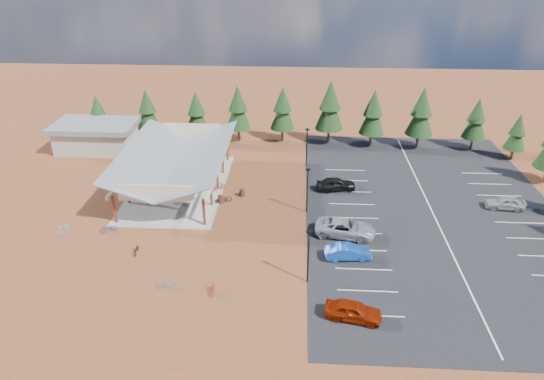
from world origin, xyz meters
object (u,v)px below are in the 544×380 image
object	(u,v)px
outbuilding	(96,136)
bike_7	(214,166)
bike_15	(218,187)
bike_2	(180,170)
trash_bin_0	(221,199)
car_0	(353,311)
car_2	(345,228)
bike_13	(165,284)
bike_pavilion	(176,158)
trash_bin_1	(242,192)
bike_11	(213,288)
bike_0	(154,201)
bike_5	(202,185)
car_1	(348,252)
bike_6	(212,172)
lamp_post_2	(307,145)
car_8	(505,203)
bike_3	(170,161)
bike_9	(64,229)
bike_8	(136,250)
bike_16	(224,199)
lamp_post_0	(308,253)
lamp_post_1	(307,187)
bike_4	(180,202)
bike_1	(161,193)
car_4	(336,184)
bike_10	(108,228)

from	to	relation	value
outbuilding	bike_7	bearing A→B (deg)	-18.97
bike_15	bike_2	bearing A→B (deg)	9.14
trash_bin_0	car_0	size ratio (longest dim) A/B	0.21
car_2	bike_13	bearing A→B (deg)	129.80
bike_2	car_2	bearing A→B (deg)	-106.91
bike_pavilion	outbuilding	world-z (taller)	bike_pavilion
trash_bin_0	trash_bin_1	size ratio (longest dim) A/B	1.00
bike_11	bike_15	distance (m)	18.53
bike_0	bike_5	bearing A→B (deg)	-47.79
car_1	bike_6	bearing A→B (deg)	36.81
bike_11	outbuilding	bearing A→B (deg)	122.44
car_0	trash_bin_0	bearing A→B (deg)	47.06
trash_bin_1	bike_7	size ratio (longest dim) A/B	0.50
lamp_post_2	car_8	xyz separation A→B (m)	(21.44, -10.02, -2.24)
bike_3	bike_9	distance (m)	18.42
bike_7	bike_8	world-z (taller)	bike_7
bike_16	car_0	size ratio (longest dim) A/B	0.43
lamp_post_0	trash_bin_0	size ratio (longest dim) A/B	5.71
bike_3	car_1	distance (m)	29.15
trash_bin_0	bike_16	world-z (taller)	bike_16
trash_bin_1	bike_15	distance (m)	3.11
bike_pavilion	bike_11	distance (m)	20.56
lamp_post_2	bike_2	size ratio (longest dim) A/B	3.22
lamp_post_1	bike_4	bearing A→B (deg)	178.18
bike_9	car_1	distance (m)	27.85
lamp_post_1	car_1	size ratio (longest dim) A/B	1.23
bike_8	bike_9	size ratio (longest dim) A/B	0.89
bike_pavilion	bike_7	xyz separation A→B (m)	(3.39, 5.02, -3.18)
trash_bin_0	bike_pavilion	bearing A→B (deg)	147.57
bike_4	bike_15	size ratio (longest dim) A/B	0.96
bike_4	bike_8	world-z (taller)	bike_4
bike_6	bike_16	size ratio (longest dim) A/B	0.86
bike_4	bike_11	world-z (taller)	bike_4
bike_2	bike_3	size ratio (longest dim) A/B	1.05
bike_pavilion	bike_1	bearing A→B (deg)	-118.44
lamp_post_0	bike_7	size ratio (longest dim) A/B	2.86
bike_6	trash_bin_1	bearing A→B (deg)	-158.88
bike_7	bike_16	world-z (taller)	bike_7
bike_pavilion	bike_7	bearing A→B (deg)	56.02
bike_9	bike_13	distance (m)	14.46
bike_0	bike_11	world-z (taller)	bike_0
outbuilding	car_2	distance (m)	38.65
car_0	bike_7	bearing A→B (deg)	40.84
bike_13	outbuilding	bearing A→B (deg)	-168.42
trash_bin_0	car_4	xyz separation A→B (m)	(12.95, 3.87, 0.35)
bike_15	bike_16	distance (m)	3.07
bike_10	bike_16	xyz separation A→B (m)	(10.55, 6.77, 0.04)
bike_10	car_8	xyz separation A→B (m)	(41.18, 7.24, 0.28)
bike_3	bike_11	bearing A→B (deg)	-145.38
bike_1	bike_11	xyz separation A→B (m)	(8.62, -16.38, -0.13)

